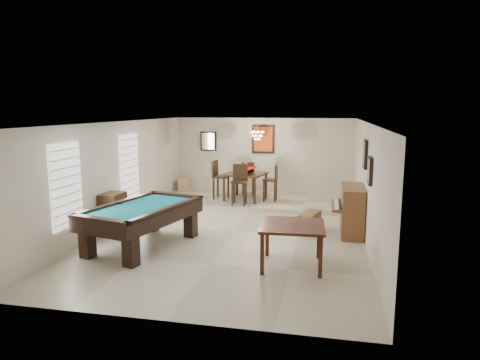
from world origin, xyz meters
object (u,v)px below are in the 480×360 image
(dining_chair_north, at_px, (249,178))
(chandelier, at_px, (257,132))
(dining_chair_south, at_px, (239,185))
(dining_chair_west, at_px, (221,180))
(dining_chair_east, at_px, (270,183))
(apothecary_chest, at_px, (113,213))
(pool_table, at_px, (143,227))
(flower_vase, at_px, (245,166))
(square_table, at_px, (292,245))
(piano_bench, at_px, (310,222))
(upright_piano, at_px, (346,210))
(dining_table, at_px, (245,184))
(corner_bench, at_px, (183,185))

(dining_chair_north, xyz_separation_m, chandelier, (0.38, -0.62, 1.53))
(dining_chair_south, distance_m, dining_chair_west, 1.04)
(dining_chair_east, bearing_deg, dining_chair_south, -48.20)
(apothecary_chest, relative_size, dining_chair_south, 0.83)
(pool_table, bearing_deg, dining_chair_east, 79.09)
(flower_vase, relative_size, dining_chair_west, 0.18)
(square_table, relative_size, piano_bench, 1.38)
(piano_bench, relative_size, chandelier, 1.41)
(upright_piano, height_order, piano_bench, upright_piano)
(apothecary_chest, xyz_separation_m, chandelier, (2.76, 3.96, 1.71))
(piano_bench, bearing_deg, dining_table, 127.31)
(square_table, relative_size, flower_vase, 5.38)
(apothecary_chest, xyz_separation_m, dining_chair_north, (2.39, 4.58, 0.18))
(upright_piano, xyz_separation_m, dining_chair_north, (-2.98, 3.49, 0.10))
(dining_table, xyz_separation_m, corner_bench, (-2.36, 0.97, -0.27))
(dining_table, distance_m, dining_chair_east, 0.78)
(piano_bench, distance_m, chandelier, 3.92)
(dining_chair_west, bearing_deg, flower_vase, -80.66)
(dining_table, distance_m, flower_vase, 0.58)
(dining_table, bearing_deg, apothecary_chest, -122.52)
(dining_chair_south, distance_m, dining_chair_north, 1.53)
(apothecary_chest, bearing_deg, dining_chair_west, 66.36)
(apothecary_chest, xyz_separation_m, flower_vase, (2.43, 3.81, 0.69))
(dining_table, bearing_deg, square_table, -69.85)
(apothecary_chest, distance_m, corner_bench, 4.79)
(dining_table, xyz_separation_m, dining_chair_west, (-0.77, -0.02, 0.12))
(pool_table, height_order, dining_chair_west, dining_chair_west)
(pool_table, xyz_separation_m, dining_chair_south, (1.31, 3.81, 0.27))
(apothecary_chest, bearing_deg, pool_table, -34.89)
(apothecary_chest, distance_m, flower_vase, 4.57)
(apothecary_chest, distance_m, dining_chair_south, 3.89)
(piano_bench, xyz_separation_m, dining_chair_south, (-2.13, 1.99, 0.47))
(dining_chair_north, xyz_separation_m, dining_chair_east, (0.82, -0.81, 0.01))
(flower_vase, relative_size, dining_chair_east, 0.19)
(piano_bench, distance_m, apothecary_chest, 4.65)
(piano_bench, bearing_deg, dining_chair_east, 115.86)
(piano_bench, height_order, dining_chair_west, dining_chair_west)
(pool_table, bearing_deg, square_table, 5.14)
(dining_table, height_order, dining_chair_north, dining_chair_north)
(flower_vase, xyz_separation_m, dining_chair_north, (-0.04, 0.77, -0.51))
(square_table, height_order, corner_bench, square_table)
(dining_chair_west, bearing_deg, corner_bench, 65.32)
(pool_table, distance_m, dining_chair_south, 4.04)
(apothecary_chest, relative_size, flower_vase, 4.50)
(piano_bench, height_order, apothecary_chest, apothecary_chest)
(dining_chair_east, bearing_deg, upright_piano, 39.01)
(dining_table, distance_m, chandelier, 1.65)
(piano_bench, relative_size, dining_chair_east, 0.75)
(upright_piano, bearing_deg, chandelier, 132.21)
(flower_vase, height_order, dining_chair_south, dining_chair_south)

